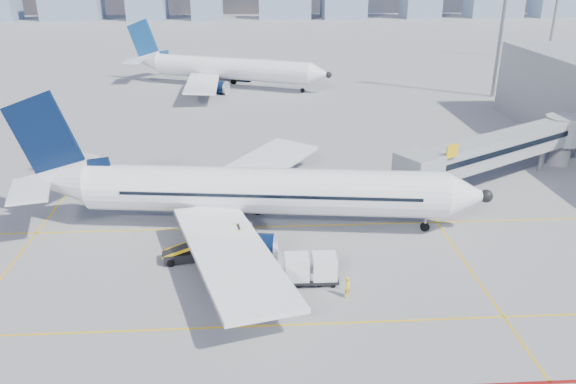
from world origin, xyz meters
The scene contains 10 objects.
ground centered at (0.00, 0.00, 0.00)m, with size 420.00×420.00×0.00m, color gray.
apron_markings centered at (-0.58, -3.91, 0.01)m, with size 90.00×35.12×0.01m.
jet_bridge centered at (23.51, 16.91, 3.74)m, with size 23.55×15.78×6.30m.
floodlight_mast_ne centered at (38.00, 55.00, 13.59)m, with size 3.20×0.61×25.45m.
main_aircraft centered at (-2.56, 8.30, 3.22)m, with size 39.83×34.62×11.67m.
second_aircraft centered at (-6.85, 65.65, 3.22)m, with size 37.09×31.34×11.38m.
baggage_tug centered at (1.75, -1.01, 0.74)m, with size 2.32×1.49×1.55m.
cargo_dolly centered at (2.07, -1.12, 1.16)m, with size 3.88×1.75×2.12m.
belt_loader centered at (-6.45, 2.70, 0.63)m, with size 6.08×2.24×2.44m.
ramp_worker centered at (4.38, -3.10, 0.76)m, with size 0.56×0.37×1.53m, color yellow.
Camera 1 is at (-1.60, -35.07, 21.09)m, focal length 35.00 mm.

